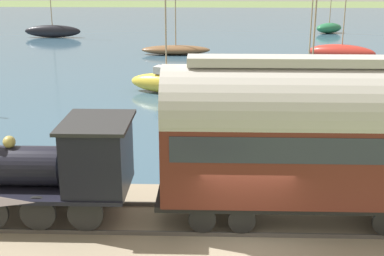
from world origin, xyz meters
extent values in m
plane|color=#607542|center=(0.00, 0.00, 0.00)|extent=(200.00, 200.00, 0.00)
cube|color=#38566B|center=(43.81, 0.00, 0.00)|extent=(80.00, 80.00, 0.01)
cube|color=gray|center=(0.89, 0.00, 0.29)|extent=(5.25, 56.00, 0.58)
cube|color=#4C4742|center=(-0.04, 0.00, 0.64)|extent=(0.07, 54.88, 0.12)
cube|color=#4C4742|center=(1.82, 0.00, 0.64)|extent=(0.07, 54.88, 0.12)
cylinder|color=black|center=(-0.04, 4.44, 1.20)|extent=(0.12, 1.00, 1.00)
cylinder|color=black|center=(1.82, 4.44, 1.20)|extent=(0.12, 1.00, 1.00)
cylinder|color=black|center=(-0.04, 5.76, 1.20)|extent=(0.12, 1.00, 1.00)
cylinder|color=black|center=(1.82, 5.76, 1.20)|extent=(0.12, 1.00, 1.00)
cylinder|color=black|center=(1.82, 7.09, 1.20)|extent=(0.12, 1.00, 1.00)
cube|color=black|center=(0.89, 5.76, 1.61)|extent=(2.36, 4.82, 0.12)
cylinder|color=black|center=(0.89, 6.73, 2.25)|extent=(1.16, 2.89, 1.16)
sphere|color=tan|center=(0.89, 6.73, 2.97)|extent=(0.36, 0.36, 0.36)
cube|color=black|center=(0.89, 4.20, 2.60)|extent=(2.26, 1.69, 1.86)
cube|color=#282828|center=(0.89, 4.20, 3.58)|extent=(2.46, 1.93, 0.10)
cylinder|color=black|center=(1.82, -3.81, 1.08)|extent=(0.12, 0.76, 0.76)
cylinder|color=black|center=(-0.04, 0.11, 1.08)|extent=(0.12, 0.76, 0.76)
cylinder|color=black|center=(1.82, 0.11, 1.08)|extent=(0.12, 0.76, 0.76)
cylinder|color=black|center=(-0.04, 1.20, 1.08)|extent=(0.12, 0.76, 0.76)
cylinder|color=black|center=(1.82, 1.20, 1.08)|extent=(0.12, 0.76, 0.76)
cube|color=black|center=(0.89, -1.85, 1.39)|extent=(2.04, 8.73, 0.16)
cube|color=#5B2319|center=(0.89, -1.85, 2.75)|extent=(2.26, 8.38, 2.56)
cube|color=#2D333D|center=(0.89, -1.85, 3.20)|extent=(2.29, 7.86, 0.72)
cylinder|color=#B2ADA3|center=(0.89, -1.85, 4.03)|extent=(2.37, 8.38, 2.37)
cube|color=#B2ADA3|center=(0.89, -1.85, 5.33)|extent=(0.79, 6.98, 0.24)
ellipsoid|color=gold|center=(19.14, 3.68, 0.62)|extent=(2.80, 4.98, 1.23)
cylinder|color=#9E8460|center=(19.14, 3.68, 4.68)|extent=(0.10, 0.10, 6.90)
cube|color=silver|center=(19.14, 3.68, 1.46)|extent=(1.21, 1.62, 0.45)
ellipsoid|color=black|center=(44.19, 17.93, 0.67)|extent=(1.22, 6.08, 1.32)
ellipsoid|color=brown|center=(33.59, 3.99, 0.41)|extent=(1.82, 6.07, 0.81)
cylinder|color=#9E8460|center=(33.59, 3.99, 4.66)|extent=(0.10, 0.10, 7.69)
ellipsoid|color=#B72D23|center=(30.90, -9.87, 0.68)|extent=(3.37, 5.66, 1.35)
ellipsoid|color=#236B42|center=(48.76, -12.63, 0.59)|extent=(2.99, 3.69, 1.16)
ellipsoid|color=#1E707A|center=(24.34, -6.00, 0.75)|extent=(2.24, 6.10, 1.48)
cylinder|color=#9E8460|center=(24.34, -6.00, 5.08)|extent=(0.10, 0.10, 7.20)
ellipsoid|color=#192347|center=(16.00, -4.64, 0.75)|extent=(2.66, 5.85, 1.49)
cylinder|color=#9E8460|center=(16.00, -4.64, 5.30)|extent=(0.10, 0.10, 7.61)
ellipsoid|color=beige|center=(12.19, 0.03, 0.24)|extent=(1.79, 2.25, 0.45)
camera|label=1|loc=(-13.33, 1.06, 7.88)|focal=50.00mm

